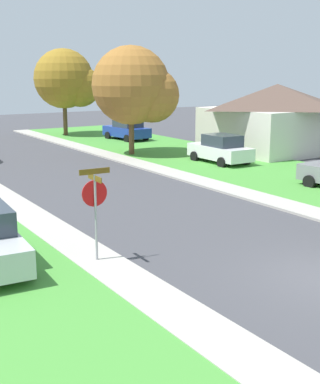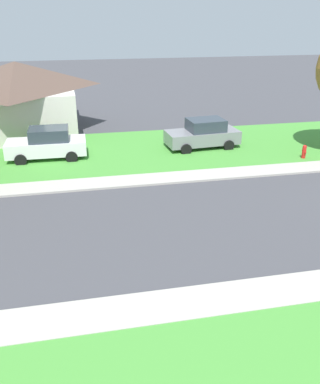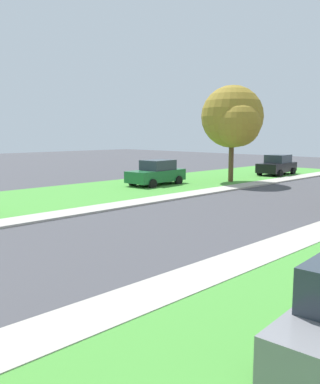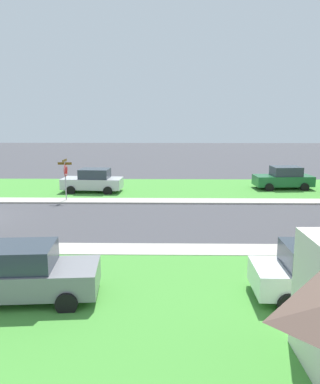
# 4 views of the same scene
# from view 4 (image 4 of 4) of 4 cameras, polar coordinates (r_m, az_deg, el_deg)

# --- Properties ---
(sidewalk_east) EXTENTS (1.40, 56.00, 0.10)m
(sidewalk_east) POSITION_cam_4_polar(r_m,az_deg,el_deg) (16.31, 4.26, -8.52)
(sidewalk_east) COLOR #ADA89E
(sidewalk_east) RESTS_ON ground
(lawn_east) EXTENTS (8.00, 56.00, 0.08)m
(lawn_east) POSITION_cam_4_polar(r_m,az_deg,el_deg) (12.01, 5.56, -16.15)
(lawn_east) COLOR #479338
(lawn_east) RESTS_ON ground
(sidewalk_west) EXTENTS (1.40, 56.00, 0.10)m
(sidewalk_west) POSITION_cam_4_polar(r_m,az_deg,el_deg) (25.35, 3.07, -1.34)
(sidewalk_west) COLOR #ADA89E
(sidewalk_west) RESTS_ON ground
(lawn_west) EXTENTS (8.00, 56.00, 0.08)m
(lawn_west) POSITION_cam_4_polar(r_m,az_deg,el_deg) (29.96, 2.75, 0.59)
(lawn_west) COLOR #479338
(lawn_west) RESTS_ON ground
(stop_sign_far_corner) EXTENTS (0.92, 0.92, 2.77)m
(stop_sign_far_corner) POSITION_cam_4_polar(r_m,az_deg,el_deg) (25.89, -13.73, 2.75)
(stop_sign_far_corner) COLOR #9E9EA3
(stop_sign_far_corner) RESTS_ON ground
(car_silver_across_road) EXTENTS (2.25, 4.41, 1.76)m
(car_silver_across_road) POSITION_cam_4_polar(r_m,az_deg,el_deg) (28.59, -9.84, 1.63)
(car_silver_across_road) COLOR silver
(car_silver_across_road) RESTS_ON ground
(car_grey_near_corner) EXTENTS (2.30, 4.43, 1.76)m
(car_grey_near_corner) POSITION_cam_4_polar(r_m,az_deg,el_deg) (12.59, -19.34, -11.25)
(car_grey_near_corner) COLOR gray
(car_grey_near_corner) RESTS_ON ground
(car_green_far_down_street) EXTENTS (2.25, 4.41, 1.76)m
(car_green_far_down_street) POSITION_cam_4_polar(r_m,az_deg,el_deg) (30.88, 17.74, 1.96)
(car_green_far_down_street) COLOR #1E6033
(car_green_far_down_street) RESTS_ON ground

